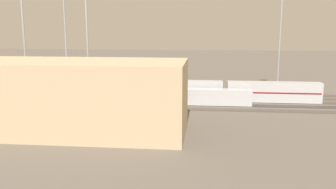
# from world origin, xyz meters

# --- Properties ---
(ground_plane) EXTENTS (400.00, 400.00, 0.00)m
(ground_plane) POSITION_xyz_m (0.00, 0.00, 0.00)
(ground_plane) COLOR #60594F
(track_bed_0) EXTENTS (140.00, 2.80, 0.12)m
(track_bed_0) POSITION_xyz_m (0.00, -10.00, 0.06)
(track_bed_0) COLOR #4C443D
(track_bed_0) RESTS_ON ground_plane
(track_bed_1) EXTENTS (140.00, 2.80, 0.12)m
(track_bed_1) POSITION_xyz_m (0.00, -5.00, 0.06)
(track_bed_1) COLOR #4C443D
(track_bed_1) RESTS_ON ground_plane
(track_bed_2) EXTENTS (140.00, 2.80, 0.12)m
(track_bed_2) POSITION_xyz_m (0.00, 0.00, 0.06)
(track_bed_2) COLOR #4C443D
(track_bed_2) RESTS_ON ground_plane
(track_bed_3) EXTENTS (140.00, 2.80, 0.12)m
(track_bed_3) POSITION_xyz_m (0.00, 5.00, 0.06)
(track_bed_3) COLOR #3D3833
(track_bed_3) RESTS_ON ground_plane
(track_bed_4) EXTENTS (140.00, 2.80, 0.12)m
(track_bed_4) POSITION_xyz_m (0.00, 10.00, 0.06)
(track_bed_4) COLOR #4C443D
(track_bed_4) RESTS_ON ground_plane
(train_on_track_2) EXTENTS (71.40, 3.06, 5.00)m
(train_on_track_2) POSITION_xyz_m (-0.14, 0.00, 2.62)
(train_on_track_2) COLOR silver
(train_on_track_2) RESTS_ON ground_plane
(train_on_track_3) EXTENTS (71.40, 3.00, 3.80)m
(train_on_track_3) POSITION_xyz_m (17.33, 5.00, 2.02)
(train_on_track_3) COLOR silver
(train_on_track_3) RESTS_ON ground_plane
(train_on_track_0) EXTENTS (47.20, 3.06, 5.00)m
(train_on_track_0) POSITION_xyz_m (24.34, -10.00, 2.60)
(train_on_track_0) COLOR silver
(train_on_track_0) RESTS_ON ground_plane
(light_mast_0) EXTENTS (2.80, 0.70, 32.40)m
(light_mast_0) POSITION_xyz_m (34.40, -13.75, 20.14)
(light_mast_0) COLOR #9EA0A5
(light_mast_0) RESTS_ON ground_plane
(light_mast_1) EXTENTS (2.80, 0.70, 29.45)m
(light_mast_1) POSITION_xyz_m (18.96, 12.60, 18.56)
(light_mast_1) COLOR #9EA0A5
(light_mast_1) RESTS_ON ground_plane
(light_mast_2) EXTENTS (2.80, 0.70, 30.36)m
(light_mast_2) POSITION_xyz_m (-27.76, -13.54, 19.04)
(light_mast_2) COLOR #9EA0A5
(light_mast_2) RESTS_ON ground_plane
(light_mast_3) EXTENTS (2.80, 0.70, 28.82)m
(light_mast_3) POSITION_xyz_m (33.91, 12.15, 18.21)
(light_mast_3) COLOR #9EA0A5
(light_mast_3) RESTS_ON ground_plane
(signal_gantry) EXTENTS (0.70, 25.00, 8.80)m
(signal_gantry) POSITION_xyz_m (6.43, 0.00, 7.42)
(signal_gantry) COLOR #4C4742
(signal_gantry) RESTS_ON ground_plane
(maintenance_shed) EXTENTS (48.67, 16.43, 12.84)m
(maintenance_shed) POSITION_xyz_m (20.42, 30.06, 6.42)
(maintenance_shed) COLOR tan
(maintenance_shed) RESTS_ON ground_plane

